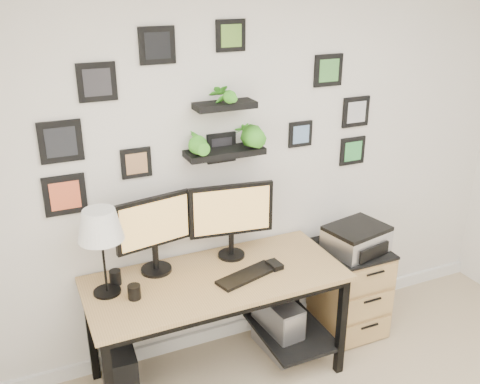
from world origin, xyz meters
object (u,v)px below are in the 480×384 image
desk (220,290)px  mug (134,292)px  pc_tower_black (120,372)px  pc_tower_grey (278,325)px  file_cabinet (350,288)px  monitor_left (154,229)px  monitor_right (231,215)px  printer (357,239)px  table_lamp (100,227)px

desk → mug: (-0.55, -0.06, 0.17)m
pc_tower_black → pc_tower_grey: pc_tower_grey is taller
mug → pc_tower_grey: size_ratio=0.20×
pc_tower_black → file_cabinet: file_cabinet is taller
monitor_left → pc_tower_grey: size_ratio=1.16×
monitor_right → mug: monitor_right is taller
mug → monitor_left: bearing=50.4°
desk → pc_tower_black: size_ratio=3.92×
monitor_left → pc_tower_grey: 1.16m
pc_tower_black → file_cabinet: bearing=5.2°
desk → monitor_right: bearing=46.6°
mug → file_cabinet: (1.61, 0.12, -0.46)m
pc_tower_grey → printer: size_ratio=0.94×
monitor_right → pc_tower_black: size_ratio=1.34×
desk → pc_tower_grey: desk is taller
pc_tower_grey → desk: bearing=-177.1°
table_lamp → pc_tower_grey: bearing=-1.9°
mug → pc_tower_grey: 1.15m
monitor_right → pc_tower_grey: bearing=-25.9°
pc_tower_black → desk: bearing=2.9°
pc_tower_black → pc_tower_grey: size_ratio=0.94×
table_lamp → printer: bearing=-1.4°
table_lamp → printer: size_ratio=1.15×
monitor_right → table_lamp: 0.85m
monitor_right → file_cabinet: size_ratio=0.82×
printer → table_lamp: bearing=178.6°
mug → printer: (1.60, 0.08, -0.03)m
desk → file_cabinet: (1.06, 0.06, -0.29)m
monitor_left → pc_tower_grey: bearing=-11.1°
printer → pc_tower_black: bearing=-179.7°
monitor_left → mug: bearing=-129.6°
table_lamp → file_cabinet: size_ratio=0.79×
desk → monitor_right: (0.15, 0.16, 0.43)m
monitor_right → pc_tower_black: monitor_right is taller
monitor_right → file_cabinet: monitor_right is taller
file_cabinet → printer: printer is taller
mug → file_cabinet: size_ratio=0.13×
desk → file_cabinet: desk is taller
table_lamp → mug: table_lamp is taller
monitor_left → printer: (1.40, -0.16, -0.28)m
monitor_right → table_lamp: bearing=-173.1°
file_cabinet → pc_tower_black: bearing=-178.3°
monitor_right → table_lamp: size_ratio=1.03×
desk → monitor_right: 0.48m
pc_tower_grey → file_cabinet: (0.62, 0.04, 0.13)m
mug → desk: bearing=6.7°
pc_tower_black → file_cabinet: 1.73m
mug → printer: size_ratio=0.18×
pc_tower_black → printer: (1.71, 0.01, 0.56)m
monitor_right → file_cabinet: bearing=-6.5°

